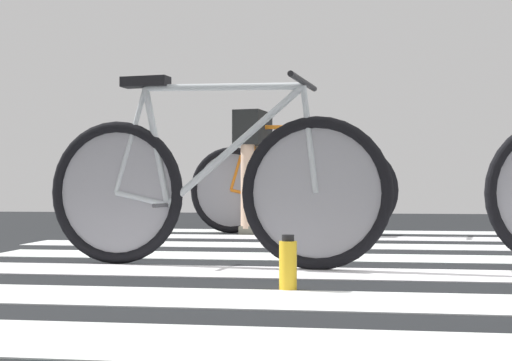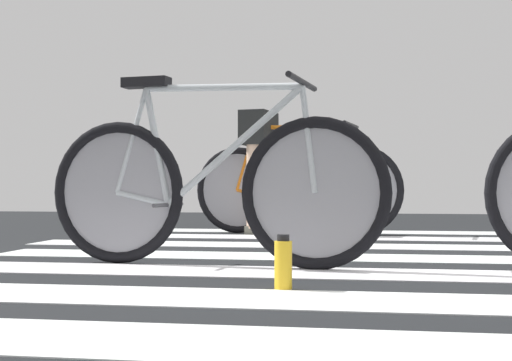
% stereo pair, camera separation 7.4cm
% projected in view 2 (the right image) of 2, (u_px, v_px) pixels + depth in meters
% --- Properties ---
extents(ground, '(18.00, 14.00, 0.02)m').
position_uv_depth(ground, '(452.00, 267.00, 3.66)').
color(ground, black).
extents(crosswalk_markings, '(5.43, 4.98, 0.00)m').
position_uv_depth(crosswalk_markings, '(455.00, 259.00, 3.94)').
color(crosswalk_markings, white).
rests_on(crosswalk_markings, ground).
extents(bicycle_1_of_3, '(1.73, 0.52, 0.93)m').
position_uv_depth(bicycle_1_of_3, '(211.00, 187.00, 3.60)').
color(bicycle_1_of_3, black).
rests_on(bicycle_1_of_3, ground).
extents(bicycle_3_of_3, '(1.72, 0.54, 0.93)m').
position_uv_depth(bicycle_3_of_3, '(296.00, 187.00, 6.01)').
color(bicycle_3_of_3, black).
rests_on(bicycle_3_of_3, ground).
extents(cyclist_3_of_3, '(0.37, 0.44, 1.01)m').
position_uv_depth(cyclist_3_of_3, '(259.00, 155.00, 6.12)').
color(cyclist_3_of_3, beige).
rests_on(cyclist_3_of_3, ground).
extents(water_bottle, '(0.07, 0.07, 0.21)m').
position_uv_depth(water_bottle, '(283.00, 264.00, 2.79)').
color(water_bottle, yellow).
rests_on(water_bottle, ground).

